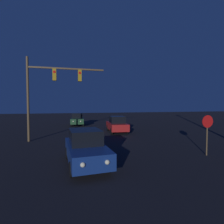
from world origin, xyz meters
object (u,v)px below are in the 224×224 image
Objects in this scene: car_mid at (117,124)px; traffic_signal_mast at (49,85)px; car_far at (77,119)px; car_near at (86,148)px; stop_sign at (207,128)px.

traffic_signal_mast is (-6.15, -2.57, 3.50)m from car_mid.
car_far is 0.64× the size of traffic_signal_mast.
car_mid is (3.92, 8.72, 0.00)m from car_near.
car_far is 10.55m from traffic_signal_mast.
car_near is 9.56m from car_mid.
car_mid is at bearing -118.61° from car_near.
car_far is (0.34, 15.76, 0.00)m from car_near.
car_mid is 1.83× the size of stop_sign.
traffic_signal_mast is at bearing 144.56° from stop_sign.
car_mid is 1.00× the size of car_far.
car_near is 6.66m from stop_sign.
car_mid is at bearing 22.72° from traffic_signal_mast.
car_near and car_far have the same top height.
car_far is at bearing 121.21° from car_mid.
stop_sign is at bearing -35.44° from traffic_signal_mast.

